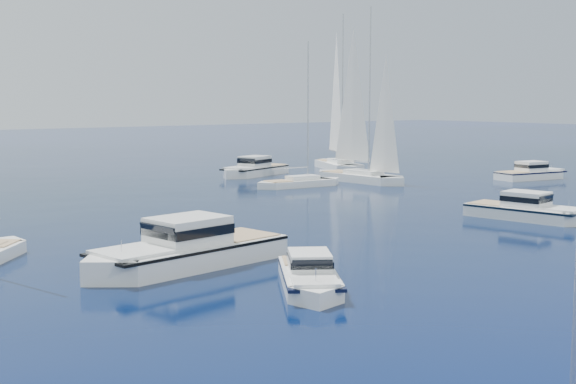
# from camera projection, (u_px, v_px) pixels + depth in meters

# --- Properties ---
(motor_cruiser_right) EXTENTS (4.38, 9.76, 2.47)m
(motor_cruiser_right) POSITION_uv_depth(u_px,v_px,m) (528.00, 220.00, 52.48)
(motor_cruiser_right) COLOR white
(motor_cruiser_right) RESTS_ON ground
(motor_cruiser_left) EXTENTS (6.26, 7.78, 2.04)m
(motor_cruiser_left) POSITION_uv_depth(u_px,v_px,m) (310.00, 288.00, 33.38)
(motor_cruiser_left) COLOR white
(motor_cruiser_left) RESTS_ON ground
(motor_cruiser_centre) EXTENTS (12.45, 5.34, 3.16)m
(motor_cruiser_centre) POSITION_uv_depth(u_px,v_px,m) (185.00, 267.00, 37.64)
(motor_cruiser_centre) COLOR silver
(motor_cruiser_centre) RESTS_ON ground
(motor_cruiser_far_r) EXTENTS (9.42, 4.26, 2.38)m
(motor_cruiser_far_r) POSITION_uv_depth(u_px,v_px,m) (532.00, 179.00, 79.21)
(motor_cruiser_far_r) COLOR white
(motor_cruiser_far_r) RESTS_ON ground
(motor_cruiser_distant) EXTENTS (10.79, 6.43, 2.71)m
(motor_cruiser_distant) POSITION_uv_depth(u_px,v_px,m) (254.00, 176.00, 82.86)
(motor_cruiser_distant) COLOR silver
(motor_cruiser_distant) RESTS_ON ground
(sailboat_centre) EXTENTS (9.82, 3.37, 14.16)m
(sailboat_centre) POSITION_uv_depth(u_px,v_px,m) (299.00, 187.00, 72.38)
(sailboat_centre) COLOR white
(sailboat_centre) RESTS_ON ground
(sailboat_sails_r) EXTENTS (3.82, 12.33, 17.90)m
(sailboat_sails_r) POSITION_uv_depth(u_px,v_px,m) (360.00, 182.00, 76.85)
(sailboat_sails_r) COLOR white
(sailboat_sails_r) RESTS_ON ground
(sailboat_sails_far) EXTENTS (8.04, 12.94, 18.63)m
(sailboat_sails_far) POSITION_uv_depth(u_px,v_px,m) (338.00, 169.00, 90.37)
(sailboat_sails_far) COLOR white
(sailboat_sails_far) RESTS_ON ground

